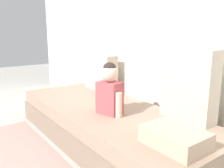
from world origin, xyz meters
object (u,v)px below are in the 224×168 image
at_px(couch, 108,125).
at_px(throw_pillow_left, 101,72).
at_px(throw_pillow_right, 189,85).
at_px(folded_blanket, 175,138).
at_px(banana, 98,102).
at_px(toddler, 110,89).

xyz_separation_m(couch, throw_pillow_left, (-0.65, 0.35, 0.41)).
distance_m(couch, throw_pillow_right, 0.88).
xyz_separation_m(throw_pillow_right, folded_blanket, (0.25, -0.47, -0.24)).
height_order(couch, throw_pillow_right, throw_pillow_right).
relative_size(couch, banana, 13.92).
bearing_deg(folded_blanket, throw_pillow_left, 163.27).
height_order(throw_pillow_right, banana, throw_pillow_right).
xyz_separation_m(throw_pillow_right, banana, (-0.80, -0.37, -0.28)).
distance_m(throw_pillow_right, toddler, 0.68).
bearing_deg(toddler, folded_blanket, -2.72).
distance_m(throw_pillow_left, throw_pillow_right, 1.30).
xyz_separation_m(throw_pillow_left, throw_pillow_right, (1.30, 0.00, 0.08)).
bearing_deg(throw_pillow_right, toddler, -140.09).
height_order(toddler, banana, toddler).
relative_size(couch, throw_pillow_right, 3.95).
relative_size(throw_pillow_left, throw_pillow_right, 0.86).
xyz_separation_m(couch, folded_blanket, (0.90, -0.11, 0.24)).
relative_size(throw_pillow_left, banana, 3.02).
xyz_separation_m(couch, toddler, (0.14, -0.08, 0.41)).
height_order(couch, folded_blanket, folded_blanket).
distance_m(toddler, folded_blanket, 0.79).
distance_m(throw_pillow_left, folded_blanket, 1.63).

